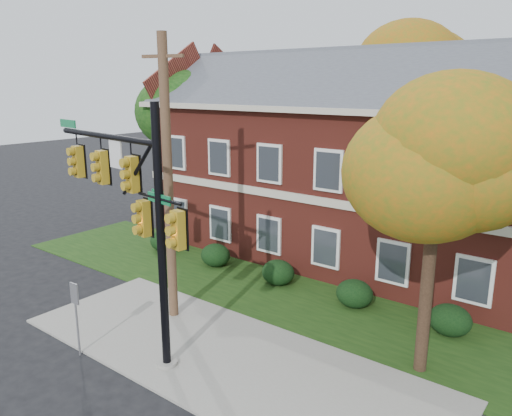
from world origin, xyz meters
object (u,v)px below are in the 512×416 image
Objects in this scene: hedge_left at (216,255)px; tree_near_right at (447,143)px; hedge_right at (354,294)px; hedge_far_right at (450,320)px; hedge_far_left at (164,241)px; tree_left_rear at (181,110)px; sign_post at (76,307)px; tree_far_rear at (434,71)px; hedge_center at (278,272)px; utility_pole at (168,181)px; traffic_signal at (133,202)px; apartment_building at (343,152)px.

tree_near_right is at bearing -14.81° from hedge_left.
hedge_far_right is (3.50, 0.00, 0.00)m from hedge_right.
tree_left_rear is (-2.73, 4.14, 6.16)m from hedge_far_left.
sign_post reaches higher than hedge_far_left.
hedge_far_right is 16.51m from tree_far_rear.
hedge_center is 0.14× the size of utility_pole.
hedge_far_right is at bearing 0.00° from hedge_right.
hedge_right is (10.50, 0.00, 0.00)m from hedge_far_left.
hedge_right is at bearing 142.72° from tree_near_right.
traffic_signal is at bearing -46.11° from hedge_far_left.
apartment_building is 7.91× the size of sign_post.
hedge_far_right is at bearing 0.00° from hedge_center.
traffic_signal is at bearing -91.59° from apartment_building.
hedge_far_left is at bearing 180.00° from hedge_right.
apartment_building is 9.82m from hedge_far_left.
traffic_signal is (6.66, -6.93, 4.25)m from hedge_far_left.
tree_far_rear is (11.07, 8.96, 2.16)m from tree_left_rear.
hedge_center is 0.16× the size of tree_near_right.
tree_left_rear is at bearing 157.64° from tree_near_right.
apartment_building is at bearing 90.00° from hedge_center.
apartment_building reaches higher than hedge_far_left.
utility_pole is (2.25, -4.70, 4.42)m from hedge_left.
tree_far_rear reaches higher than hedge_far_left.
traffic_signal is 3.24× the size of sign_post.
tree_left_rear is at bearing 123.42° from hedge_far_left.
tree_left_rear is (-9.73, 4.14, 6.16)m from hedge_center.
hedge_left is 0.59× the size of sign_post.
hedge_far_left is 0.16× the size of tree_left_rear.
apartment_building is 6.89m from hedge_center.
hedge_far_left is at bearing 141.55° from traffic_signal.
hedge_center is 8.53m from sign_post.
tree_far_rear is at bearing 79.39° from sign_post.
hedge_far_left is at bearing -56.58° from tree_left_rear.
tree_left_rear is 14.40m from tree_far_rear.
hedge_far_right is (14.00, 0.00, 0.00)m from hedge_far_left.
hedge_left is 12.68m from tree_near_right.
hedge_far_right is 10.48m from utility_pole.
hedge_center is 1.00× the size of hedge_far_right.
tree_left_rear reaches higher than hedge_right.
tree_left_rear reaches higher than tree_near_right.
traffic_signal is 3.67m from sign_post.
traffic_signal is 2.41m from utility_pole.
utility_pole is at bearing -46.20° from tree_left_rear.
hedge_center is at bearing -23.04° from tree_left_rear.
apartment_building is at bearing 123.67° from hedge_right.
hedge_left is at bearing 122.20° from traffic_signal.
hedge_far_left is 7.90m from tree_left_rear.
hedge_far_left is 0.18× the size of traffic_signal.
hedge_center is 15.57m from tree_far_rear.
utility_pole reaches higher than hedge_far_left.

